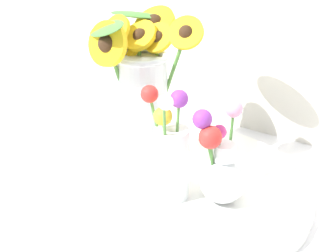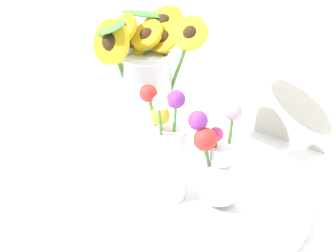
# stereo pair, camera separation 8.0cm
# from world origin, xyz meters

# --- Properties ---
(ground_plane) EXTENTS (6.00, 6.00, 0.00)m
(ground_plane) POSITION_xyz_m (0.00, 0.00, 0.00)
(ground_plane) COLOR silver
(serving_tray) EXTENTS (0.53, 0.53, 0.02)m
(serving_tray) POSITION_xyz_m (-0.03, 0.12, 0.01)
(serving_tray) COLOR white
(serving_tray) RESTS_ON ground_plane
(mason_jar_sunflowers) EXTENTS (0.21, 0.23, 0.37)m
(mason_jar_sunflowers) POSITION_xyz_m (-0.12, 0.16, 0.17)
(mason_jar_sunflowers) COLOR silver
(mason_jar_sunflowers) RESTS_ON serving_tray
(vase_small_center) EXTENTS (0.08, 0.08, 0.21)m
(vase_small_center) POSITION_xyz_m (-0.00, 0.09, 0.10)
(vase_small_center) COLOR white
(vase_small_center) RESTS_ON serving_tray
(vase_bulb_right) EXTENTS (0.08, 0.11, 0.18)m
(vase_bulb_right) POSITION_xyz_m (0.08, 0.12, 0.08)
(vase_bulb_right) COLOR white
(vase_bulb_right) RESTS_ON serving_tray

